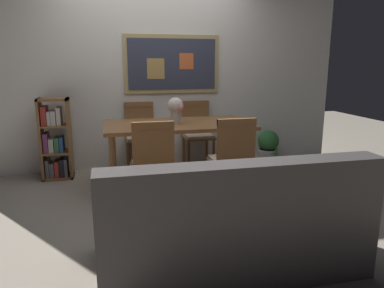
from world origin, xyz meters
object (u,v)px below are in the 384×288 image
(dining_chair_near_left, at_px, (152,159))
(potted_ivy, at_px, (268,147))
(leather_couch, at_px, (230,226))
(dining_chair_far_right, at_px, (197,129))
(flower_vase, at_px, (176,108))
(dining_table, at_px, (178,131))
(tv_remote, at_px, (231,122))
(dining_chair_far_left, at_px, (140,131))
(dining_chair_near_right, at_px, (232,154))
(bookshelf, at_px, (55,142))

(dining_chair_near_left, xyz_separation_m, potted_ivy, (1.83, 1.40, -0.29))
(leather_couch, bearing_deg, dining_chair_far_right, 81.34)
(leather_couch, bearing_deg, dining_chair_near_left, 110.68)
(dining_chair_near_left, relative_size, flower_vase, 3.10)
(flower_vase, bearing_deg, dining_chair_near_left, -116.70)
(dining_table, height_order, dining_chair_far_right, dining_chair_far_right)
(dining_chair_near_left, bearing_deg, flower_vase, 63.30)
(dining_table, distance_m, tv_remote, 0.63)
(leather_couch, height_order, potted_ivy, leather_couch)
(dining_chair_near_left, xyz_separation_m, dining_chair_far_right, (0.79, 1.45, 0.00))
(dining_chair_far_left, distance_m, leather_couch, 2.59)
(dining_table, distance_m, dining_chair_near_left, 0.83)
(potted_ivy, bearing_deg, dining_table, -155.30)
(dining_table, relative_size, dining_chair_near_right, 1.82)
(dining_chair_near_left, xyz_separation_m, leather_couch, (0.40, -1.07, -0.23))
(dining_table, bearing_deg, dining_chair_near_left, -117.90)
(dining_chair_near_right, relative_size, leather_couch, 0.51)
(dining_chair_near_right, height_order, bookshelf, bookshelf)
(dining_chair_near_left, distance_m, leather_couch, 1.17)
(dining_chair_near_left, height_order, bookshelf, bookshelf)
(dining_chair_far_left, bearing_deg, potted_ivy, -2.57)
(dining_chair_near_left, height_order, dining_chair_near_right, same)
(dining_chair_far_right, xyz_separation_m, tv_remote, (0.21, -0.82, 0.22))
(tv_remote, bearing_deg, dining_chair_near_right, -107.94)
(dining_chair_near_left, bearing_deg, dining_chair_near_right, 0.11)
(tv_remote, bearing_deg, bookshelf, 160.41)
(dining_chair_near_right, bearing_deg, dining_table, 119.20)
(potted_ivy, bearing_deg, tv_remote, -137.63)
(dining_chair_far_right, height_order, flower_vase, flower_vase)
(dining_chair_far_left, relative_size, potted_ivy, 1.75)
(dining_chair_far_left, relative_size, leather_couch, 0.51)
(dining_chair_near_left, height_order, tv_remote, dining_chair_near_left)
(dining_chair_near_right, relative_size, flower_vase, 3.10)
(tv_remote, bearing_deg, dining_chair_near_left, -147.64)
(leather_couch, relative_size, bookshelf, 1.79)
(tv_remote, bearing_deg, dining_chair_far_right, 104.20)
(dining_chair_near_right, relative_size, dining_chair_far_left, 1.00)
(tv_remote, bearing_deg, dining_table, 170.91)
(dining_chair_near_right, xyz_separation_m, tv_remote, (0.20, 0.63, 0.22))
(dining_chair_near_left, bearing_deg, bookshelf, 127.51)
(dining_chair_far_right, bearing_deg, potted_ivy, -3.10)
(dining_chair_far_left, bearing_deg, leather_couch, -81.36)
(potted_ivy, bearing_deg, dining_chair_far_right, 176.90)
(dining_chair_far_right, relative_size, potted_ivy, 1.75)
(tv_remote, bearing_deg, leather_couch, -109.15)
(leather_couch, bearing_deg, bookshelf, 120.76)
(dining_chair_far_right, relative_size, leather_couch, 0.51)
(dining_table, relative_size, dining_chair_far_left, 1.82)
(dining_chair_far_left, xyz_separation_m, leather_couch, (0.39, -2.55, -0.23))
(dining_chair_near_left, relative_size, leather_couch, 0.51)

